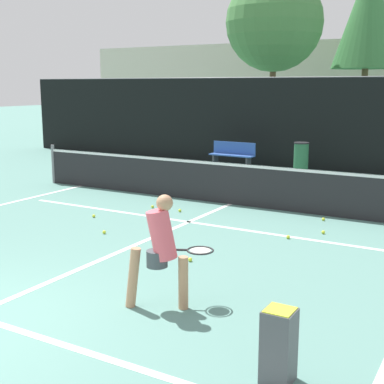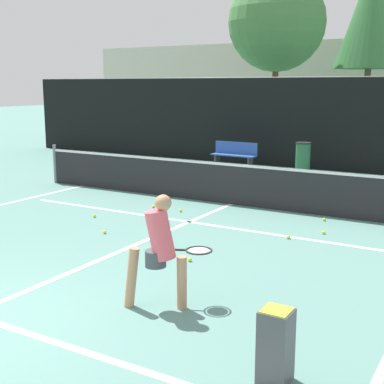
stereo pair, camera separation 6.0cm
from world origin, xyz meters
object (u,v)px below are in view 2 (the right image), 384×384
(player_practicing, at_px, (160,247))
(trash_bin, at_px, (303,158))
(parked_car, at_px, (253,134))
(ball_hopper, at_px, (276,344))
(courtside_bench, at_px, (234,154))

(player_practicing, bearing_deg, trash_bin, 74.83)
(player_practicing, height_order, parked_car, parked_car)
(trash_bin, bearing_deg, parked_car, 126.89)
(player_practicing, height_order, trash_bin, player_practicing)
(ball_hopper, xyz_separation_m, trash_bin, (-3.68, 11.45, 0.12))
(ball_hopper, bearing_deg, trash_bin, 107.82)
(player_practicing, height_order, ball_hopper, player_practicing)
(ball_hopper, xyz_separation_m, parked_car, (-7.77, 16.90, 0.24))
(trash_bin, distance_m, parked_car, 6.81)
(player_practicing, height_order, courtside_bench, player_practicing)
(parked_car, bearing_deg, courtside_bench, -72.12)
(ball_hopper, distance_m, trash_bin, 12.03)
(ball_hopper, height_order, parked_car, parked_car)
(ball_hopper, relative_size, courtside_bench, 0.46)
(trash_bin, bearing_deg, courtside_bench, -179.71)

